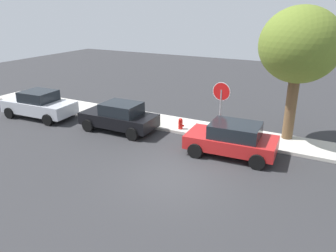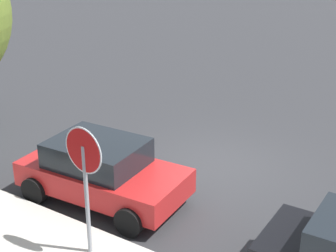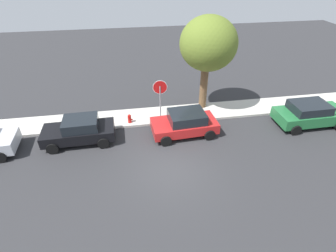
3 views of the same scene
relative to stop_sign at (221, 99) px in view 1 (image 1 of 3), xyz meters
name	(u,v)px [view 1 (image 1 of 3)]	position (x,y,z in m)	size (l,w,h in m)	color
ground_plane	(173,176)	(-0.15, -4.73, -1.91)	(60.00, 60.00, 0.00)	#2D2D30
sidewalk_curb	(219,132)	(-0.15, 0.38, -1.84)	(32.00, 2.08, 0.14)	beige
stop_sign	(221,99)	(0.00, 0.00, 0.00)	(0.89, 0.09, 2.74)	gray
parked_car_red	(232,139)	(1.20, -1.83, -1.16)	(3.90, 2.22, 1.45)	red
parked_car_black	(120,117)	(-4.84, -1.62, -1.16)	(3.98, 1.99, 1.50)	black
parked_car_silver	(39,104)	(-10.22, -1.99, -1.14)	(4.34, 2.18, 1.57)	silver
street_tree_near_corner	(300,46)	(3.11, 0.89, 2.55)	(3.52, 3.52, 6.18)	brown
fire_hydrant	(181,125)	(-2.00, -0.27, -1.55)	(0.30, 0.22, 0.72)	red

